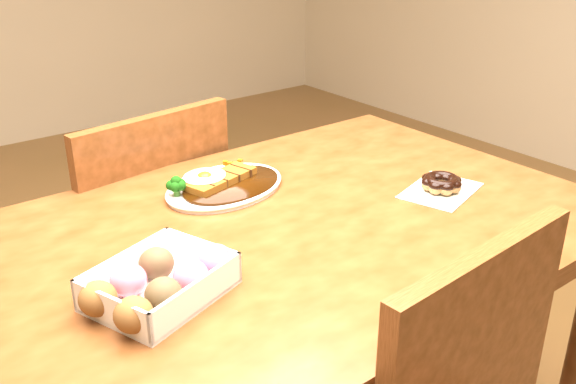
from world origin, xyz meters
TOP-DOWN VIEW (x-y plane):
  - table at (0.00, 0.00)m, footprint 1.20×0.80m
  - chair_far at (-0.08, 0.54)m, footprint 0.47×0.47m
  - katsu_curry_plate at (-0.01, 0.21)m, footprint 0.30×0.24m
  - donut_box at (-0.31, -0.08)m, footprint 0.25×0.21m
  - pon_de_ring at (0.34, -0.07)m, footprint 0.20×0.16m

SIDE VIEW (x-z plane):
  - chair_far at x=-0.08m, z-range 0.04..0.91m
  - table at x=0.00m, z-range 0.28..1.03m
  - katsu_curry_plate at x=-0.01m, z-range 0.74..0.79m
  - pon_de_ring at x=0.34m, z-range 0.75..0.78m
  - donut_box at x=-0.31m, z-range 0.75..0.81m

